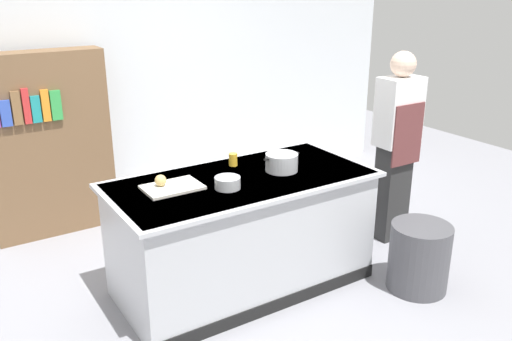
% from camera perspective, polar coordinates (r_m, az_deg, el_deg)
% --- Properties ---
extents(ground_plane, '(10.00, 10.00, 0.00)m').
position_cam_1_polar(ground_plane, '(4.40, -1.38, -11.84)').
color(ground_plane, gray).
extents(back_wall, '(6.40, 0.12, 3.00)m').
position_cam_1_polar(back_wall, '(5.71, -12.70, 11.19)').
color(back_wall, silver).
rests_on(back_wall, ground_plane).
extents(counter_island, '(1.98, 0.98, 0.90)m').
position_cam_1_polar(counter_island, '(4.17, -1.42, -6.39)').
color(counter_island, '#B7BABF').
rests_on(counter_island, ground_plane).
extents(cutting_board, '(0.40, 0.28, 0.02)m').
position_cam_1_polar(cutting_board, '(3.84, -8.81, -1.76)').
color(cutting_board, silver).
rests_on(cutting_board, counter_island).
extents(onion, '(0.08, 0.08, 0.08)m').
position_cam_1_polar(onion, '(3.84, -10.02, -1.04)').
color(onion, tan).
rests_on(onion, cutting_board).
extents(stock_pot, '(0.32, 0.25, 0.13)m').
position_cam_1_polar(stock_pot, '(4.14, 2.72, 0.87)').
color(stock_pot, '#B7BABF').
rests_on(stock_pot, counter_island).
extents(mixing_bowl, '(0.18, 0.18, 0.08)m').
position_cam_1_polar(mixing_bowl, '(3.80, -3.02, -1.29)').
color(mixing_bowl, '#B7BABF').
rests_on(mixing_bowl, counter_island).
extents(juice_cup, '(0.07, 0.07, 0.10)m').
position_cam_1_polar(juice_cup, '(4.25, -2.43, 1.16)').
color(juice_cup, yellow).
rests_on(juice_cup, counter_island).
extents(trash_bin, '(0.46, 0.46, 0.53)m').
position_cam_1_polar(trash_bin, '(4.40, 16.79, -8.73)').
color(trash_bin, '#4C4C51').
rests_on(trash_bin, ground_plane).
extents(person_chef, '(0.38, 0.25, 1.72)m').
position_cam_1_polar(person_chef, '(4.95, 14.57, 2.80)').
color(person_chef, '#2C2C2C').
rests_on(person_chef, ground_plane).
extents(bookshelf, '(1.10, 0.31, 1.70)m').
position_cam_1_polar(bookshelf, '(5.30, -21.03, 2.53)').
color(bookshelf, brown).
rests_on(bookshelf, ground_plane).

